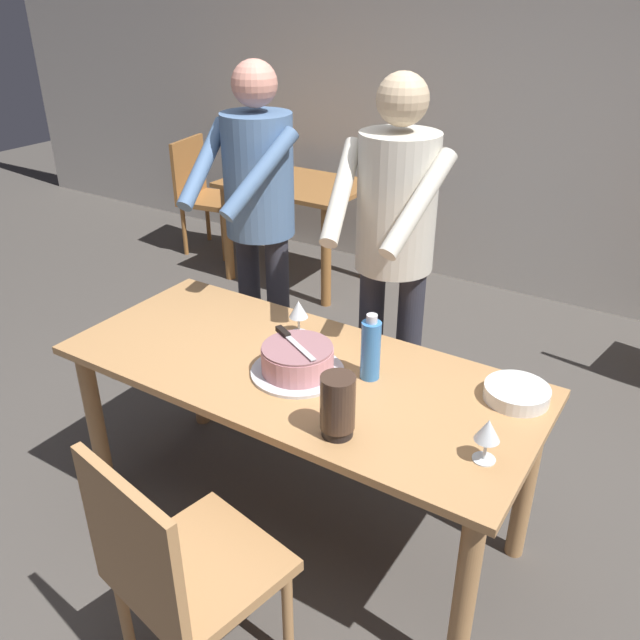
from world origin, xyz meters
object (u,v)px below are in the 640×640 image
Objects in this scene: plate_stack at (517,393)px; chair_near_side at (178,568)px; cake_on_platter at (298,361)px; main_dining_table at (298,392)px; person_cutting_cake at (394,239)px; wine_glass_near at (488,432)px; wine_glass_far at (299,310)px; person_standing_beside at (259,208)px; background_chair_1 at (204,191)px; water_bottle at (371,349)px; background_table at (296,204)px; hurricane_lamp at (338,406)px; cake_knife at (288,337)px.

chair_near_side is at bearing -123.19° from plate_stack.
chair_near_side is at bearing -84.50° from cake_on_platter.
person_cutting_cake is at bearing 82.69° from main_dining_table.
wine_glass_near is at bearing -9.94° from main_dining_table.
chair_near_side is (0.23, -0.98, -0.36)m from wine_glass_far.
cake_on_platter is 0.80m from chair_near_side.
plate_stack is at bearing 19.82° from cake_on_platter.
plate_stack is at bearing -29.10° from person_cutting_cake.
person_standing_beside reaches higher than chair_near_side.
wine_glass_far is at bearing -40.98° from background_chair_1.
chair_near_side is at bearing -136.60° from wine_glass_near.
wine_glass_near is (0.76, -0.13, 0.21)m from main_dining_table.
person_cutting_cake is at bearing -32.57° from background_chair_1.
water_bottle is 0.94m from chair_near_side.
background_chair_1 reaches higher than main_dining_table.
background_table is (-1.44, 2.10, -0.22)m from cake_on_platter.
water_bottle is at bearing -70.68° from person_cutting_cake.
water_bottle is 0.58m from person_cutting_cake.
hurricane_lamp is (0.47, -0.48, 0.00)m from wine_glass_far.
hurricane_lamp reaches higher than background_chair_1.
background_table is at bearing 123.71° from cake_knife.
water_bottle is 0.35m from hurricane_lamp.
background_table is at bearing 130.16° from water_bottle.
wine_glass_near is 1.00× the size of wine_glass_far.
person_cutting_cake is (0.22, 0.38, 0.22)m from wine_glass_far.
wine_glass_far reaches higher than background_table.
plate_stack is 0.51m from water_bottle.
wine_glass_far is at bearing 134.40° from hurricane_lamp.
person_cutting_cake is (0.12, 0.60, 0.21)m from cake_knife.
cake_on_platter is at bearing -160.18° from plate_stack.
plate_stack reaches higher than background_table.
background_table is (-1.28, 1.85, -0.28)m from wine_glass_far.
person_cutting_cake is (-0.25, 0.86, 0.22)m from hurricane_lamp.
plate_stack is 2.84m from background_table.
wine_glass_far is 0.16× the size of chair_near_side.
background_chair_1 is (-2.35, 2.17, -0.37)m from cake_knife.
cake_knife is (-0.06, 0.03, 0.06)m from cake_on_platter.
cake_knife is at bearing -65.12° from wine_glass_far.
plate_stack is 1.05× the size of hurricane_lamp.
person_standing_beside reaches higher than cake_on_platter.
wine_glass_near is 1.02m from person_cutting_cake.
wine_glass_near is 0.98m from chair_near_side.
background_chair_1 reaches higher than wine_glass_far.
chair_near_side is 3.21m from background_table.
wine_glass_far reaches higher than cake_on_platter.
water_bottle is at bearing 102.02° from hurricane_lamp.
background_chair_1 is (-3.13, 1.95, -0.28)m from plate_stack.
plate_stack is 0.24× the size of chair_near_side.
hurricane_lamp is (-0.41, -0.49, 0.08)m from plate_stack.
person_standing_beside is 1.91× the size of chair_near_side.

